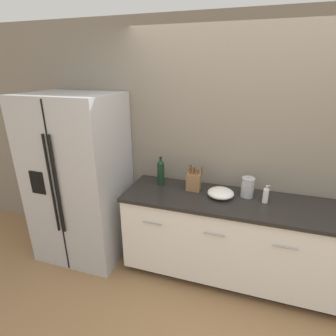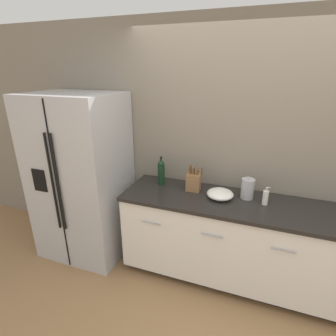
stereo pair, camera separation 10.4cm
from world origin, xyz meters
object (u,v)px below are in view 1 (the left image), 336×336
Objects in this scene: steel_canister at (247,187)px; mixing_bowl at (220,193)px; refrigerator at (80,179)px; wine_bottle at (161,172)px; knife_block at (193,181)px; soap_dispenser at (265,195)px.

steel_canister is 0.84× the size of mixing_bowl.
wine_bottle is at bearing 12.45° from refrigerator.
knife_block is 0.71m from soap_dispenser.
knife_block is at bearing 7.35° from refrigerator.
mixing_bowl is at bearing -14.48° from knife_block.
steel_canister is at bearing -1.11° from wine_bottle.
mixing_bowl is (0.29, -0.07, -0.06)m from knife_block.
knife_block is at bearing 175.26° from soap_dispenser.
wine_bottle is at bearing 175.06° from soap_dispenser.
steel_canister is at bearing 1.82° from knife_block.
steel_canister is 0.27m from mixing_bowl.
knife_block is 1.58× the size of soap_dispenser.
steel_canister is at bearing 5.71° from refrigerator.
refrigerator is at bearing -174.29° from steel_canister.
steel_canister is (0.54, 0.02, -0.00)m from knife_block.
mixing_bowl is at bearing -159.57° from steel_canister.
refrigerator is 10.57× the size of soap_dispenser.
refrigerator reaches higher than soap_dispenser.
refrigerator is 0.93m from wine_bottle.
mixing_bowl is (0.66, -0.11, -0.10)m from wine_bottle.
refrigerator reaches higher than wine_bottle.
refrigerator reaches higher than steel_canister.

